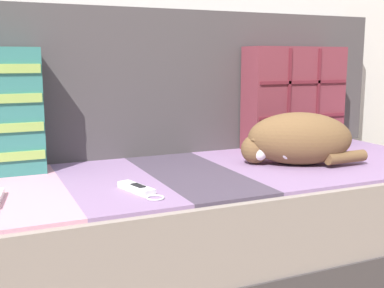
{
  "coord_description": "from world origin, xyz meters",
  "views": [
    {
      "loc": [
        -0.62,
        -1.3,
        0.78
      ],
      "look_at": [
        -0.01,
        0.07,
        0.52
      ],
      "focal_mm": 45.0,
      "sensor_mm": 36.0,
      "label": 1
    }
  ],
  "objects_px": {
    "game_remote_near": "(138,189)",
    "throw_pillow_quilted": "(294,98)",
    "sleeping_cat": "(296,140)",
    "couch": "(186,230)"
  },
  "relations": [
    {
      "from": "game_remote_near",
      "to": "throw_pillow_quilted",
      "type": "bearing_deg",
      "value": 26.18
    },
    {
      "from": "sleeping_cat",
      "to": "throw_pillow_quilted",
      "type": "bearing_deg",
      "value": 56.48
    },
    {
      "from": "couch",
      "to": "game_remote_near",
      "type": "bearing_deg",
      "value": -139.12
    },
    {
      "from": "couch",
      "to": "throw_pillow_quilted",
      "type": "bearing_deg",
      "value": 18.66
    },
    {
      "from": "throw_pillow_quilted",
      "to": "sleeping_cat",
      "type": "relative_size",
      "value": 1.03
    },
    {
      "from": "couch",
      "to": "throw_pillow_quilted",
      "type": "relative_size",
      "value": 4.75
    },
    {
      "from": "couch",
      "to": "game_remote_near",
      "type": "xyz_separation_m",
      "value": [
        -0.23,
        -0.2,
        0.22
      ]
    },
    {
      "from": "throw_pillow_quilted",
      "to": "game_remote_near",
      "type": "height_order",
      "value": "throw_pillow_quilted"
    },
    {
      "from": "throw_pillow_quilted",
      "to": "game_remote_near",
      "type": "distance_m",
      "value": 0.91
    },
    {
      "from": "sleeping_cat",
      "to": "game_remote_near",
      "type": "height_order",
      "value": "sleeping_cat"
    }
  ]
}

